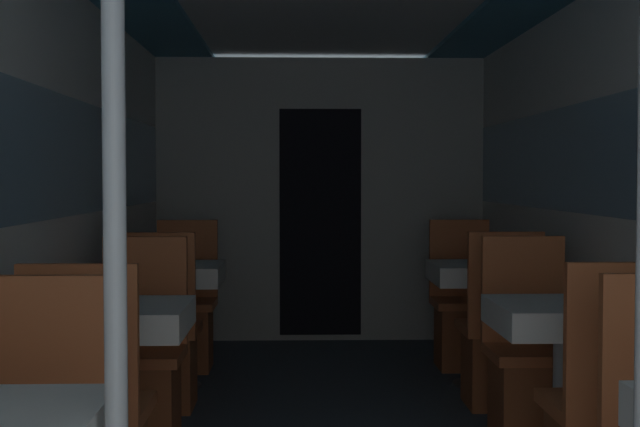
{
  "coord_description": "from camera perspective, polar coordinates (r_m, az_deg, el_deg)",
  "views": [
    {
      "loc": [
        -0.2,
        -1.26,
        1.28
      ],
      "look_at": [
        -0.09,
        2.55,
        1.13
      ],
      "focal_mm": 50.0,
      "sensor_mm": 36.0,
      "label": 1
    }
  ],
  "objects": [
    {
      "name": "wall_left",
      "position": [
        4.05,
        -17.49,
        0.24
      ],
      "size": [
        0.05,
        8.07,
        2.22
      ],
      "color": "silver",
      "rests_on": "ground_plane"
    },
    {
      "name": "wall_right",
      "position": [
        4.18,
        19.51,
        0.27
      ],
      "size": [
        0.05,
        8.07,
        2.22
      ],
      "color": "silver",
      "rests_on": "ground_plane"
    },
    {
      "name": "bulkhead_far",
      "position": [
        7.02,
        0.01,
        0.85
      ],
      "size": [
        2.57,
        0.09,
        2.22
      ],
      "color": "#A8A8A3",
      "rests_on": "ground_plane"
    },
    {
      "name": "support_pole_left_0",
      "position": [
        2.03,
        -12.99,
        -2.66
      ],
      "size": [
        0.05,
        0.05,
        2.22
      ],
      "color": "silver",
      "rests_on": "ground_plane"
    },
    {
      "name": "dining_table_left_1",
      "position": [
        3.83,
        -12.8,
        -7.3
      ],
      "size": [
        0.58,
        0.58,
        0.76
      ],
      "color": "#4C4C51",
      "rests_on": "ground_plane"
    },
    {
      "name": "chair_left_far_1",
      "position": [
        4.4,
        -11.42,
        -10.6
      ],
      "size": [
        0.41,
        0.41,
        0.99
      ],
      "rotation": [
        0.0,
        0.0,
        3.14
      ],
      "color": "brown",
      "rests_on": "ground_plane"
    },
    {
      "name": "dining_table_left_2",
      "position": [
        5.51,
        -9.32,
        -4.34
      ],
      "size": [
        0.58,
        0.58,
        0.76
      ],
      "color": "#4C4C51",
      "rests_on": "ground_plane"
    },
    {
      "name": "chair_left_near_2",
      "position": [
        5.06,
        -10.1,
        -8.9
      ],
      "size": [
        0.41,
        0.41,
        0.99
      ],
      "color": "brown",
      "rests_on": "ground_plane"
    },
    {
      "name": "chair_left_far_2",
      "position": [
        6.07,
        -8.64,
        -7.0
      ],
      "size": [
        0.41,
        0.41,
        0.99
      ],
      "rotation": [
        0.0,
        0.0,
        3.14
      ],
      "color": "brown",
      "rests_on": "ground_plane"
    },
    {
      "name": "dining_table_right_1",
      "position": [
        3.93,
        15.34,
        -7.09
      ],
      "size": [
        0.58,
        0.58,
        0.76
      ],
      "color": "#4C4C51",
      "rests_on": "ground_plane"
    },
    {
      "name": "chair_right_far_1",
      "position": [
        4.49,
        13.32,
        -10.37
      ],
      "size": [
        0.41,
        0.41,
        0.99
      ],
      "rotation": [
        0.0,
        0.0,
        3.14
      ],
      "color": "brown",
      "rests_on": "ground_plane"
    },
    {
      "name": "dining_table_right_2",
      "position": [
        5.58,
        10.17,
        -4.27
      ],
      "size": [
        0.58,
        0.58,
        0.76
      ],
      "color": "#4C4C51",
      "rests_on": "ground_plane"
    },
    {
      "name": "chair_right_near_2",
      "position": [
        5.13,
        11.34,
        -8.75
      ],
      "size": [
        0.41,
        0.41,
        0.99
      ],
      "color": "brown",
      "rests_on": "ground_plane"
    },
    {
      "name": "chair_right_far_2",
      "position": [
        6.14,
        9.14,
        -6.91
      ],
      "size": [
        0.41,
        0.41,
        0.99
      ],
      "rotation": [
        0.0,
        0.0,
        3.14
      ],
      "color": "brown",
      "rests_on": "ground_plane"
    }
  ]
}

